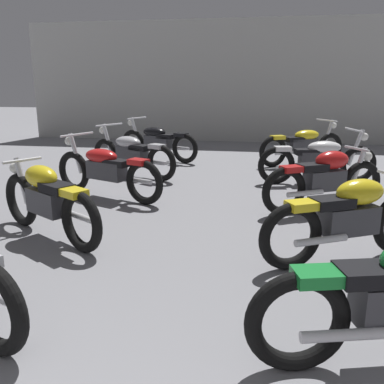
{
  "coord_description": "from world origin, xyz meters",
  "views": [
    {
      "loc": [
        0.78,
        0.28,
        1.75
      ],
      "look_at": [
        0.0,
        4.81,
        0.55
      ],
      "focal_mm": 39.03,
      "sensor_mm": 36.0,
      "label": 1
    }
  ],
  "objects": [
    {
      "name": "back_wall",
      "position": [
        0.0,
        13.35,
        1.8
      ],
      "size": [
        13.35,
        0.24,
        3.6
      ],
      "primitive_type": "cube",
      "color": "#B2B2AD",
      "rests_on": "ground"
    },
    {
      "name": "motorcycle_left_row_2",
      "position": [
        -1.64,
        4.54,
        0.46
      ],
      "size": [
        1.74,
        1.13,
        0.88
      ],
      "color": "black",
      "rests_on": "ground"
    },
    {
      "name": "motorcycle_left_row_3",
      "position": [
        -1.63,
        6.35,
        0.45
      ],
      "size": [
        2.04,
        1.03,
        0.97
      ],
      "color": "black",
      "rests_on": "ground"
    },
    {
      "name": "motorcycle_left_row_4",
      "position": [
        -1.73,
        7.95,
        0.45
      ],
      "size": [
        1.98,
        1.14,
        0.97
      ],
      "color": "black",
      "rests_on": "ground"
    },
    {
      "name": "motorcycle_left_row_5",
      "position": [
        -1.66,
        9.71,
        0.45
      ],
      "size": [
        2.05,
        1.02,
        0.97
      ],
      "color": "black",
      "rests_on": "ground"
    },
    {
      "name": "motorcycle_right_row_2",
      "position": [
        1.66,
        4.43,
        0.46
      ],
      "size": [
        1.8,
        1.01,
        0.88
      ],
      "color": "black",
      "rests_on": "ground"
    },
    {
      "name": "motorcycle_right_row_3",
      "position": [
        1.66,
        6.21,
        0.46
      ],
      "size": [
        1.76,
        1.07,
        0.88
      ],
      "color": "black",
      "rests_on": "ground"
    },
    {
      "name": "motorcycle_right_row_4",
      "position": [
        1.77,
        7.91,
        0.45
      ],
      "size": [
        2.14,
        0.82,
        0.97
      ],
      "color": "black",
      "rests_on": "ground"
    },
    {
      "name": "motorcycle_right_row_5",
      "position": [
        1.64,
        9.7,
        0.45
      ],
      "size": [
        1.9,
        1.24,
        0.97
      ],
      "color": "black",
      "rests_on": "ground"
    }
  ]
}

